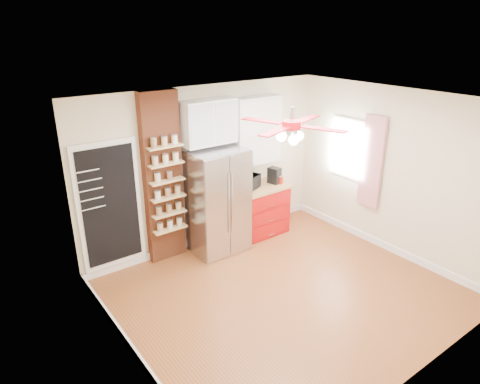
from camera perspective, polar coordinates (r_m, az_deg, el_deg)
floor at (r=6.31m, az=5.90°, el=-13.15°), size 4.50×4.50×0.00m
ceiling at (r=5.27m, az=7.04°, el=11.75°), size 4.50×4.50×0.00m
wall_back at (r=7.15m, az=-4.48°, el=3.30°), size 4.50×0.02×2.70m
wall_front at (r=4.57m, az=23.83°, el=-9.75°), size 4.50×0.02×2.70m
wall_left at (r=4.58m, az=-15.06°, el=-8.47°), size 0.02×4.00×2.70m
wall_right at (r=7.29m, az=19.58°, el=2.45°), size 0.02×4.00×2.70m
chalkboard at (r=6.53m, az=-16.96°, el=-1.80°), size 0.95×0.05×1.95m
brick_pillar at (r=6.69m, az=-10.27°, el=1.73°), size 0.60×0.16×2.70m
fridge at (r=7.00m, az=-3.09°, el=-1.23°), size 0.90×0.70×1.75m
upper_glass_cabinet at (r=6.77m, az=-4.24°, el=9.29°), size 0.90×0.35×0.70m
red_cabinet at (r=7.73m, az=2.77°, el=-2.34°), size 0.94×0.64×0.90m
upper_shelf_unit at (r=7.40m, az=2.13°, el=8.22°), size 0.90×0.30×1.15m
window at (r=7.72m, az=14.23°, el=5.65°), size 0.04×0.75×1.05m
curtain at (r=7.39m, az=17.16°, el=3.83°), size 0.06×0.40×1.55m
ceiling_fan at (r=5.32m, az=6.90°, el=8.83°), size 1.40×1.40×0.44m
toaster_oven at (r=7.40m, az=1.05°, el=1.31°), size 0.52×0.44×0.24m
coffee_maker at (r=7.68m, az=4.59°, el=2.22°), size 0.20×0.25×0.29m
canister_left at (r=7.70m, az=5.42°, el=1.61°), size 0.11×0.11×0.13m
canister_right at (r=7.81m, az=4.60°, el=2.02°), size 0.13×0.13×0.15m
pantry_jar_oats at (r=6.51m, az=-10.96°, el=1.93°), size 0.11×0.11×0.13m
pantry_jar_beans at (r=6.57m, az=-9.38°, el=2.15°), size 0.09×0.09×0.12m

